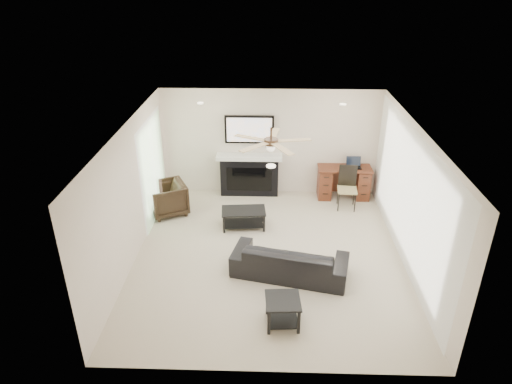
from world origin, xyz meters
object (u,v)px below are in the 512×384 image
sofa (290,260)px  fireplace_unit (249,157)px  armchair (167,199)px  desk (343,182)px  coffee_table (244,219)px

sofa → fireplace_unit: fireplace_unit is taller
armchair → desk: bearing=77.1°
desk → armchair: bearing=-167.0°
sofa → desk: size_ratio=1.65×
sofa → armchair: (-2.60, 2.15, 0.06)m
sofa → fireplace_unit: (-0.85, 3.14, 0.66)m
fireplace_unit → desk: (2.20, -0.07, -0.57)m
sofa → armchair: 3.37m
fireplace_unit → sofa: bearing=-74.9°
coffee_table → desk: desk is taller
fireplace_unit → desk: 2.28m
sofa → coffee_table: sofa is taller
coffee_table → desk: bearing=27.9°
coffee_table → fireplace_unit: 1.71m
armchair → coffee_table: bearing=46.2°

